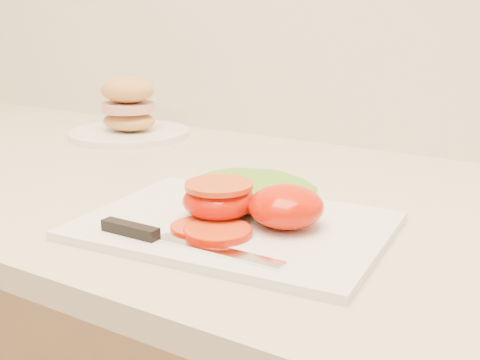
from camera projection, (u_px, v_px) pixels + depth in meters
The scene contains 8 objects.
cutting_board at pixel (235, 226), 0.66m from camera, with size 0.33×0.24×0.01m, color white.
tomato_half_dome at pixel (286, 206), 0.64m from camera, with size 0.08×0.08×0.04m, color red.
tomato_half_cut at pixel (219, 199), 0.67m from camera, with size 0.08×0.08×0.04m.
tomato_slice_0 at pixel (218, 231), 0.62m from camera, with size 0.07×0.07×0.01m, color #CA4310.
tomato_slice_1 at pixel (200, 228), 0.63m from camera, with size 0.06×0.06×0.01m, color #CA4310.
lettuce_leaf_0 at pixel (251, 191), 0.72m from camera, with size 0.16×0.11×0.03m, color #639E2A.
knife at pixel (163, 237), 0.60m from camera, with size 0.21×0.03×0.01m.
sandwich_plate at pixel (129, 116), 1.13m from camera, with size 0.23×0.23×0.11m.
Camera 1 is at (0.15, 1.02, 1.17)m, focal length 45.00 mm.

